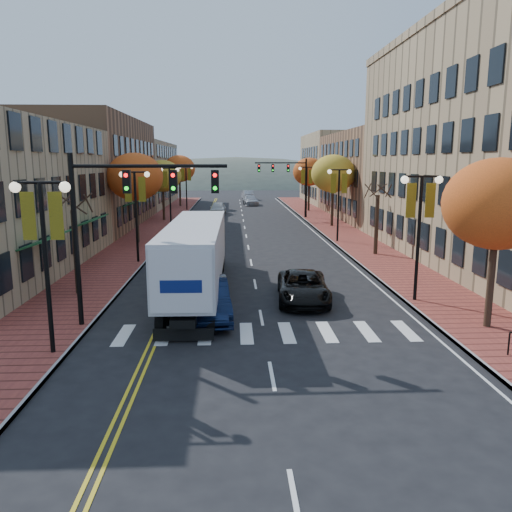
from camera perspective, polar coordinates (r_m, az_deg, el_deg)
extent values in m
plane|color=black|center=(18.08, 1.33, -10.92)|extent=(200.00, 200.00, 0.00)
cube|color=brown|center=(50.31, -11.58, 3.01)|extent=(4.00, 85.00, 0.15)
cube|color=brown|center=(50.73, 8.97, 3.16)|extent=(4.00, 85.00, 0.15)
cube|color=brown|center=(55.09, -19.58, 8.93)|extent=(12.00, 24.00, 11.00)
cube|color=#9E8966|center=(79.37, -14.33, 9.05)|extent=(12.00, 26.00, 9.50)
cube|color=brown|center=(61.99, 16.06, 8.81)|extent=(15.00, 24.00, 10.00)
cube|color=#9E8966|center=(83.13, 11.21, 9.76)|extent=(15.00, 20.00, 11.00)
cylinder|color=#382619|center=(26.33, -19.87, 0.44)|extent=(0.28, 0.28, 4.20)
cylinder|color=#382619|center=(41.70, -13.49, 4.86)|extent=(0.28, 0.28, 4.90)
ellipsoid|color=orange|center=(41.51, -13.66, 8.79)|extent=(4.48, 4.48, 3.81)
cylinder|color=#382619|center=(57.45, -10.53, 6.35)|extent=(0.28, 0.28, 4.55)
ellipsoid|color=gold|center=(57.31, -10.62, 8.98)|extent=(4.16, 4.16, 3.54)
cylinder|color=#382619|center=(75.27, -8.69, 7.60)|extent=(0.28, 0.28, 5.04)
ellipsoid|color=orange|center=(75.17, -8.75, 9.84)|extent=(4.61, 4.61, 3.92)
cylinder|color=#382619|center=(21.77, 25.34, -1.56)|extent=(0.28, 0.28, 4.55)
ellipsoid|color=orange|center=(21.41, 25.91, 5.38)|extent=(4.16, 4.16, 3.54)
cylinder|color=#382619|center=(36.49, 13.61, 3.50)|extent=(0.28, 0.28, 4.20)
cylinder|color=#382619|center=(51.93, 8.72, 6.14)|extent=(0.28, 0.28, 4.90)
ellipsoid|color=gold|center=(51.78, 8.81, 9.30)|extent=(4.48, 4.48, 3.81)
cylinder|color=#382619|center=(67.66, 6.06, 7.20)|extent=(0.28, 0.28, 4.76)
ellipsoid|color=orange|center=(67.54, 6.11, 9.55)|extent=(4.35, 4.35, 3.70)
cylinder|color=black|center=(18.28, -22.80, -1.70)|extent=(0.16, 0.16, 6.00)
cylinder|color=black|center=(17.92, -23.50, 7.71)|extent=(1.60, 0.10, 0.10)
sphere|color=#FFF2CC|center=(18.22, -25.83, 7.09)|extent=(0.36, 0.36, 0.36)
sphere|color=#FFF2CC|center=(17.66, -21.01, 7.37)|extent=(0.36, 0.36, 0.36)
cube|color=gold|center=(18.15, -24.57, 4.17)|extent=(0.45, 0.03, 1.60)
cube|color=gold|center=(17.84, -21.88, 4.27)|extent=(0.45, 0.03, 1.60)
cylinder|color=black|center=(33.56, -13.51, 4.18)|extent=(0.16, 0.16, 6.00)
cylinder|color=black|center=(33.36, -13.74, 9.30)|extent=(1.60, 0.10, 0.10)
sphere|color=#FFF2CC|center=(33.53, -15.09, 8.99)|extent=(0.36, 0.36, 0.36)
sphere|color=#FFF2CC|center=(33.23, -12.36, 9.10)|extent=(0.36, 0.36, 0.36)
cube|color=gold|center=(33.49, -14.42, 7.39)|extent=(0.45, 0.03, 1.60)
cube|color=gold|center=(33.32, -12.89, 7.44)|extent=(0.45, 0.03, 1.60)
cylinder|color=black|center=(51.28, -9.78, 6.50)|extent=(0.16, 0.16, 6.00)
cylinder|color=black|center=(51.15, -9.89, 9.86)|extent=(1.60, 0.10, 0.10)
sphere|color=#FFF2CC|center=(51.26, -10.78, 9.66)|extent=(0.36, 0.36, 0.36)
sphere|color=#FFF2CC|center=(51.06, -8.98, 9.71)|extent=(0.36, 0.36, 0.36)
cube|color=gold|center=(51.23, -10.35, 8.61)|extent=(0.45, 0.03, 1.60)
cube|color=gold|center=(51.12, -9.34, 8.64)|extent=(0.45, 0.03, 1.60)
cylinder|color=black|center=(69.14, -7.96, 7.62)|extent=(0.16, 0.16, 6.00)
cylinder|color=black|center=(69.05, -8.03, 10.11)|extent=(1.60, 0.10, 0.10)
sphere|color=#FFF2CC|center=(69.13, -8.69, 9.97)|extent=(0.36, 0.36, 0.36)
sphere|color=#FFF2CC|center=(68.98, -7.35, 10.00)|extent=(0.36, 0.36, 0.36)
cube|color=gold|center=(69.11, -8.38, 9.19)|extent=(0.45, 0.03, 1.60)
cube|color=gold|center=(69.03, -7.62, 9.20)|extent=(0.45, 0.03, 1.60)
cylinder|color=black|center=(24.64, 18.04, 1.65)|extent=(0.16, 0.16, 6.00)
cylinder|color=black|center=(24.37, 18.46, 8.63)|extent=(1.60, 0.10, 0.10)
sphere|color=#FFF2CC|center=(24.10, 16.64, 8.35)|extent=(0.36, 0.36, 0.36)
sphere|color=#FFF2CC|center=(24.67, 20.19, 8.19)|extent=(0.36, 0.36, 0.36)
cube|color=gold|center=(24.27, 17.30, 6.08)|extent=(0.45, 0.03, 1.60)
cube|color=gold|center=(24.59, 19.29, 6.02)|extent=(0.45, 0.03, 1.60)
cylinder|color=black|center=(41.83, 9.39, 5.58)|extent=(0.16, 0.16, 6.00)
cylinder|color=black|center=(41.68, 9.52, 9.69)|extent=(1.60, 0.10, 0.10)
sphere|color=#FFF2CC|center=(41.52, 8.42, 9.51)|extent=(0.36, 0.36, 0.36)
sphere|color=#FFF2CC|center=(41.85, 10.60, 9.46)|extent=(0.36, 0.36, 0.36)
cube|color=gold|center=(41.62, 8.86, 8.20)|extent=(0.45, 0.03, 1.60)
cube|color=gold|center=(41.81, 10.08, 8.17)|extent=(0.45, 0.03, 1.60)
cylinder|color=black|center=(59.51, 5.79, 7.17)|extent=(0.16, 0.16, 6.00)
cylinder|color=black|center=(59.40, 5.85, 10.06)|extent=(1.60, 0.10, 0.10)
sphere|color=#FFF2CC|center=(59.29, 5.07, 9.93)|extent=(0.36, 0.36, 0.36)
sphere|color=#FFF2CC|center=(59.52, 6.62, 9.90)|extent=(0.36, 0.36, 0.36)
cube|color=gold|center=(59.36, 5.39, 9.01)|extent=(0.45, 0.03, 1.60)
cube|color=gold|center=(59.49, 6.26, 9.00)|extent=(0.45, 0.03, 1.60)
cylinder|color=black|center=(20.95, -19.87, 1.39)|extent=(0.20, 0.20, 7.00)
cylinder|color=black|center=(20.01, -12.07, 10.02)|extent=(6.00, 0.14, 0.14)
cube|color=black|center=(20.19, -14.55, 8.22)|extent=(0.30, 0.25, 0.90)
sphere|color=#FF0C0C|center=(20.05, -14.66, 8.91)|extent=(0.16, 0.16, 0.16)
cube|color=black|center=(19.90, -9.42, 8.38)|extent=(0.30, 0.25, 0.90)
sphere|color=#FF0C0C|center=(19.76, -9.49, 9.09)|extent=(0.16, 0.16, 0.16)
cube|color=black|center=(19.78, -4.70, 8.47)|extent=(0.30, 0.25, 0.90)
sphere|color=#FF0C0C|center=(19.63, -4.73, 9.19)|extent=(0.16, 0.16, 0.16)
cylinder|color=black|center=(59.46, 5.70, 7.66)|extent=(0.20, 0.20, 7.00)
cylinder|color=black|center=(59.02, 2.83, 10.59)|extent=(6.00, 0.14, 0.14)
cube|color=black|center=(59.12, 3.70, 10.00)|extent=(0.30, 0.25, 0.90)
sphere|color=#FF0C0C|center=(58.98, 3.72, 10.24)|extent=(0.16, 0.16, 0.16)
cube|color=black|center=(58.95, 1.94, 10.01)|extent=(0.30, 0.25, 0.90)
sphere|color=#FF0C0C|center=(58.80, 1.95, 10.25)|extent=(0.16, 0.16, 0.16)
cube|color=black|center=(58.84, 0.34, 10.01)|extent=(0.30, 0.25, 0.90)
sphere|color=#FF0C0C|center=(58.70, 0.35, 10.26)|extent=(0.16, 0.16, 0.16)
cube|color=black|center=(24.43, -6.85, -3.23)|extent=(1.08, 12.27, 0.33)
cube|color=silver|center=(24.09, -6.94, 0.58)|extent=(2.59, 12.28, 2.64)
cube|color=black|center=(31.65, -5.76, 1.40)|extent=(2.39, 2.86, 2.36)
cylinder|color=black|center=(19.96, -10.86, -7.55)|extent=(0.34, 0.95, 0.94)
cylinder|color=black|center=(19.75, -5.13, -7.59)|extent=(0.34, 0.95, 0.94)
cylinder|color=black|center=(21.03, -10.39, -6.59)|extent=(0.34, 0.95, 0.94)
cylinder|color=black|center=(20.83, -4.96, -6.61)|extent=(0.34, 0.95, 0.94)
cylinder|color=black|center=(30.82, -7.69, -0.95)|extent=(0.34, 0.95, 0.94)
cylinder|color=black|center=(30.69, -4.01, -0.93)|extent=(0.34, 0.95, 0.94)
cylinder|color=black|center=(32.85, -7.34, -0.21)|extent=(0.34, 0.95, 0.94)
cylinder|color=black|center=(32.72, -3.89, -0.19)|extent=(0.34, 0.95, 0.94)
imported|color=#0D1834|center=(21.68, -5.63, -4.88)|extent=(2.35, 5.34, 1.70)
imported|color=black|center=(24.20, 5.40, -3.54)|extent=(2.75, 5.33, 1.44)
imported|color=silver|center=(64.11, -4.37, 5.48)|extent=(2.13, 4.78, 1.60)
imported|color=#A2A3AA|center=(77.63, -0.65, 6.38)|extent=(2.54, 5.25, 1.47)
imported|color=#A4A5AC|center=(88.68, -0.96, 6.98)|extent=(2.26, 5.06, 1.61)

